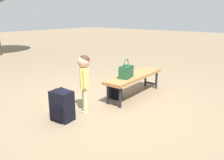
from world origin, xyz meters
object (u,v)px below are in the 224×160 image
(handbag, at_px, (126,71))
(backpack_large, at_px, (62,104))
(park_bench, at_px, (135,77))
(backpack_small, at_px, (116,90))
(child_standing, at_px, (84,75))

(handbag, relative_size, backpack_large, 0.67)
(handbag, height_order, backpack_large, handbag)
(park_bench, distance_m, backpack_large, 1.69)
(backpack_small, bearing_deg, child_standing, -1.87)
(park_bench, height_order, backpack_small, park_bench)
(park_bench, relative_size, backpack_large, 2.92)
(handbag, xyz_separation_m, backpack_large, (1.35, -0.25, -0.30))
(park_bench, bearing_deg, handbag, 1.11)
(child_standing, distance_m, backpack_small, 0.94)
(backpack_large, distance_m, backpack_small, 1.27)
(backpack_large, relative_size, backpack_small, 1.51)
(child_standing, bearing_deg, backpack_small, 178.13)
(handbag, height_order, backpack_small, handbag)
(child_standing, bearing_deg, backpack_large, -5.36)
(child_standing, relative_size, backpack_large, 1.79)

